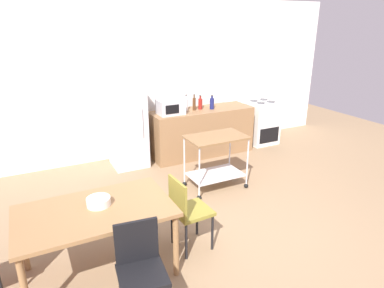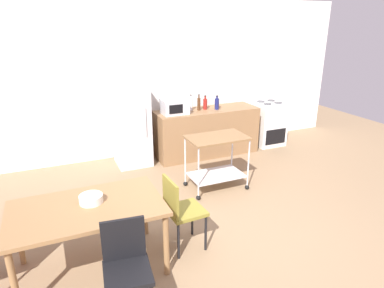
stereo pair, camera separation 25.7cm
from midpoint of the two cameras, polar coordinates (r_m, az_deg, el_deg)
ground_plane at (r=4.37m, az=8.52°, el=-14.93°), size 12.00×12.00×0.00m
back_wall at (r=6.59m, az=-5.80°, el=10.82°), size 8.40×0.12×2.90m
kitchen_counter at (r=6.62m, az=3.56°, el=2.01°), size 2.00×0.64×0.90m
dining_table at (r=3.58m, az=-15.21°, el=-11.25°), size 1.50×0.90×0.75m
chair_black at (r=3.12m, az=-8.56°, el=-19.33°), size 0.44×0.44×0.89m
chair_olive at (r=3.84m, az=-0.04°, el=-10.79°), size 0.42×0.42×0.89m
stove_oven at (r=7.38m, az=13.60°, el=3.40°), size 0.60×0.61×0.92m
refrigerator at (r=6.12m, az=-9.03°, el=3.48°), size 0.60×0.63×1.55m
kitchen_cart at (r=5.21m, az=5.59°, el=-1.68°), size 0.91×0.57×0.85m
microwave at (r=6.15m, az=-1.73°, el=6.27°), size 0.46×0.35×0.26m
bottle_soda at (r=6.40m, az=0.96°, el=6.73°), size 0.06×0.06×0.30m
bottle_olive_oil at (r=6.42m, az=2.32°, el=6.79°), size 0.06×0.06×0.30m
bottle_wine at (r=6.49m, az=3.37°, el=6.78°), size 0.08×0.08×0.27m
bottle_hot_sauce at (r=6.50m, az=5.34°, el=6.78°), size 0.08×0.08×0.27m
fruit_bowl at (r=3.58m, az=-14.66°, el=-8.95°), size 0.24×0.24×0.08m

